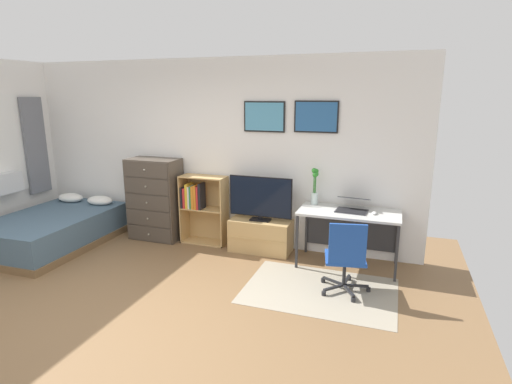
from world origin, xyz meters
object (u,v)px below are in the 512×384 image
Objects in this scene: dresser at (155,199)px; bed at (53,229)px; bookshelf at (200,204)px; desk at (349,219)px; laptop at (353,205)px; tv_stand at (261,235)px; computer_mouse at (374,213)px; television at (260,199)px; office_chair at (346,256)px; bamboo_vase at (315,185)px.

bed is at bearing -148.82° from dresser.
bed is at bearing -157.36° from bookshelf.
laptop reaches higher than desk.
bookshelf reaches higher than bed.
computer_mouse is (1.54, -0.14, 0.52)m from tv_stand.
computer_mouse is (4.52, 0.64, 0.52)m from bed.
television is 1.61m from office_chair.
computer_mouse is (2.51, -0.20, 0.16)m from bookshelf.
computer_mouse is at bearing 61.58° from office_chair.
bookshelf reaches higher than desk.
bamboo_vase is (-0.49, 0.12, 0.39)m from desk.
computer_mouse is at bearing -15.91° from bamboo_vase.
television is 1.24m from desk.
television reaches higher than office_chair.
bookshelf is at bearing 5.21° from dresser.
dresser reaches higher than computer_mouse.
bookshelf is at bearing 21.04° from bed.
bed is at bearing -165.75° from laptop.
bed is at bearing 166.93° from office_chair.
tv_stand is 1.07m from bamboo_vase.
office_chair is 8.27× the size of computer_mouse.
dresser is 2.52× the size of bamboo_vase.
desk is at bearing -0.37° from dresser.
desk is 2.56× the size of bamboo_vase.
television is at bearing -0.25° from dresser.
dresser is 2.48m from bamboo_vase.
laptop is at bearing -0.40° from dresser.
television is 8.71× the size of computer_mouse.
bookshelf reaches higher than laptop.
tv_stand is at bearing -173.45° from bamboo_vase.
bed is 4.35m from laptop.
bookshelf is (2.01, 0.84, 0.36)m from bed.
bed is 4.29m from office_chair.
laptop is (0.03, -0.00, 0.20)m from desk.
tv_stand is (0.97, -0.05, -0.36)m from bookshelf.
tv_stand is at bearing 133.44° from office_chair.
bookshelf is at bearing 145.57° from office_chair.
dresser reaches higher than laptop.
bed reaches higher than tv_stand.
desk is (1.23, -0.01, -0.17)m from television.
laptop is 0.30m from computer_mouse.
bed is 2.21m from bookshelf.
bamboo_vase is at bearing 6.55° from tv_stand.
office_chair is at bearing -85.39° from desk.
bamboo_vase reaches higher than bed.
bookshelf is at bearing -178.91° from bamboo_vase.
dresser is at bearing 177.74° from computer_mouse.
television reaches higher than bed.
computer_mouse is (1.54, -0.12, -0.02)m from television.
bookshelf is 1.04m from tv_stand.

